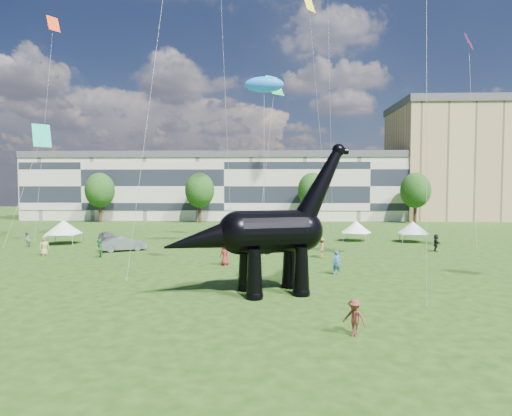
{
  "coord_description": "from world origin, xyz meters",
  "views": [
    {
      "loc": [
        0.45,
        -22.67,
        6.61
      ],
      "look_at": [
        -0.53,
        8.0,
        5.0
      ],
      "focal_mm": 30.0,
      "sensor_mm": 36.0,
      "label": 1
    }
  ],
  "objects": [
    {
      "name": "tree_mid_left",
      "position": [
        -12.0,
        53.0,
        6.29
      ],
      "size": [
        5.2,
        5.2,
        9.44
      ],
      "color": "#382314",
      "rests_on": "ground"
    },
    {
      "name": "ground",
      "position": [
        0.0,
        0.0,
        0.0
      ],
      "size": [
        220.0,
        220.0,
        0.0
      ],
      "primitive_type": "plane",
      "color": "#16330C",
      "rests_on": "ground"
    },
    {
      "name": "gazebo_left",
      "position": [
        -22.8,
        24.62,
        1.92
      ],
      "size": [
        4.31,
        4.31,
        2.74
      ],
      "rotation": [
        0.0,
        0.0,
        0.1
      ],
      "color": "silver",
      "rests_on": "ground"
    },
    {
      "name": "gazebo_far",
      "position": [
        17.18,
        27.56,
        1.71
      ],
      "size": [
        3.99,
        3.99,
        2.43
      ],
      "rotation": [
        0.0,
        0.0,
        -0.16
      ],
      "color": "silver",
      "rests_on": "ground"
    },
    {
      "name": "apartment_block",
      "position": [
        40.0,
        65.0,
        11.0
      ],
      "size": [
        28.0,
        18.0,
        22.0
      ],
      "primitive_type": "cube",
      "color": "tan",
      "rests_on": "ground"
    },
    {
      "name": "car_dark",
      "position": [
        -0.02,
        20.89,
        0.84
      ],
      "size": [
        3.56,
        6.15,
        1.67
      ],
      "primitive_type": "imported",
      "rotation": [
        0.0,
        0.0,
        -0.22
      ],
      "color": "#595960",
      "rests_on": "ground"
    },
    {
      "name": "dinosaur_sculpture",
      "position": [
        0.17,
        3.25,
        3.63
      ],
      "size": [
        11.7,
        5.04,
        9.62
      ],
      "rotation": [
        0.0,
        0.0,
        0.29
      ],
      "color": "black",
      "rests_on": "ground"
    },
    {
      "name": "kites",
      "position": [
        2.53,
        30.42,
        25.9
      ],
      "size": [
        61.45,
        48.26,
        27.08
      ],
      "color": "red",
      "rests_on": "ground"
    },
    {
      "name": "car_white",
      "position": [
        -3.24,
        27.23,
        0.71
      ],
      "size": [
        5.26,
        2.66,
        1.43
      ],
      "primitive_type": "imported",
      "rotation": [
        0.0,
        0.0,
        1.51
      ],
      "color": "silver",
      "rests_on": "ground"
    },
    {
      "name": "tree_mid_right",
      "position": [
        8.0,
        53.0,
        6.29
      ],
      "size": [
        5.2,
        5.2,
        9.44
      ],
      "color": "#382314",
      "rests_on": "ground"
    },
    {
      "name": "car_grey",
      "position": [
        -14.3,
        19.79,
        0.73
      ],
      "size": [
        4.63,
        3.34,
        1.45
      ],
      "primitive_type": "imported",
      "rotation": [
        0.0,
        0.0,
        2.03
      ],
      "color": "gray",
      "rests_on": "ground"
    },
    {
      "name": "gazebo_near",
      "position": [
        10.77,
        28.38,
        1.69
      ],
      "size": [
        4.42,
        4.42,
        2.4
      ],
      "rotation": [
        0.0,
        0.0,
        -0.35
      ],
      "color": "white",
      "rests_on": "ground"
    },
    {
      "name": "tree_far_right",
      "position": [
        26.0,
        53.0,
        6.29
      ],
      "size": [
        5.2,
        5.2,
        9.44
      ],
      "color": "#382314",
      "rests_on": "ground"
    },
    {
      "name": "terrace_row",
      "position": [
        -8.0,
        62.0,
        6.0
      ],
      "size": [
        78.0,
        11.0,
        12.0
      ],
      "primitive_type": "cube",
      "color": "beige",
      "rests_on": "ground"
    },
    {
      "name": "car_silver",
      "position": [
        -18.25,
        25.7,
        0.66
      ],
      "size": [
        3.45,
        4.12,
        1.33
      ],
      "primitive_type": "imported",
      "rotation": [
        0.0,
        0.0,
        0.58
      ],
      "color": "#A3A3A7",
      "rests_on": "ground"
    },
    {
      "name": "tree_far_left",
      "position": [
        -30.0,
        53.0,
        6.29
      ],
      "size": [
        5.2,
        5.2,
        9.44
      ],
      "color": "#382314",
      "rests_on": "ground"
    },
    {
      "name": "visitors",
      "position": [
        -1.71,
        15.97,
        0.89
      ],
      "size": [
        44.51,
        37.08,
        1.9
      ],
      "color": "slate",
      "rests_on": "ground"
    }
  ]
}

